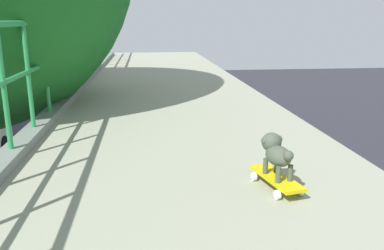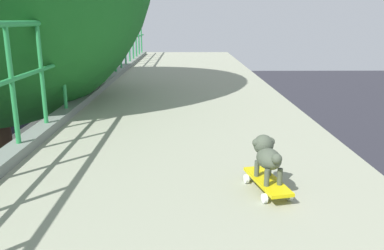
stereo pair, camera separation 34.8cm
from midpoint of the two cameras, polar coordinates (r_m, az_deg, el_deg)
The scene contains 2 objects.
toy_skateboard at distance 2.90m, azimuth 8.70°, elevation -7.73°, with size 0.28×0.55×0.09m.
small_dog at distance 2.84m, azimuth 8.64°, elevation -3.87°, with size 0.21×0.36×0.30m.
Camera 1 is at (0.93, 0.60, 7.44)m, focal length 36.98 mm.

